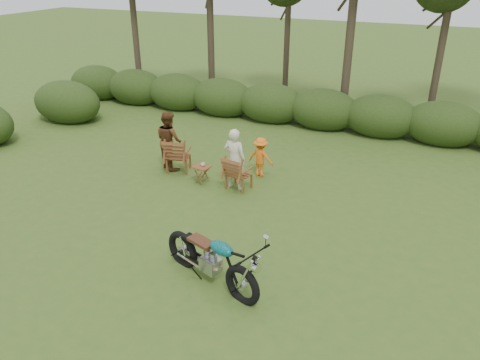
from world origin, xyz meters
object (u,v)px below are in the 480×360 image
at_px(motorcycle, 211,280).
at_px(adult_b, 171,167).
at_px(lawn_chair_right, 239,188).
at_px(side_table, 202,175).
at_px(adult_a, 235,188).
at_px(child, 260,176).
at_px(cup, 203,164).
at_px(lawn_chair_left, 179,171).

distance_m(motorcycle, adult_b, 5.53).
height_order(motorcycle, lawn_chair_right, motorcycle).
bearing_deg(side_table, lawn_chair_right, 4.12).
height_order(lawn_chair_right, adult_a, adult_a).
distance_m(side_table, child, 1.69).
xyz_separation_m(side_table, adult_b, (-1.32, 0.57, -0.24)).
distance_m(motorcycle, cup, 4.37).
height_order(side_table, cup, cup).
height_order(lawn_chair_right, cup, cup).
bearing_deg(adult_a, motorcycle, 109.99).
distance_m(cup, adult_a, 1.08).
bearing_deg(adult_a, adult_b, -10.25).
bearing_deg(adult_b, motorcycle, 158.48).
bearing_deg(cup, adult_b, 158.87).
bearing_deg(lawn_chair_left, motorcycle, 111.86).
xyz_separation_m(lawn_chair_right, child, (0.24, 0.97, 0.00)).
bearing_deg(lawn_chair_right, lawn_chair_left, -0.69).
height_order(lawn_chair_right, lawn_chair_left, lawn_chair_left).
distance_m(motorcycle, lawn_chair_left, 5.21).
bearing_deg(child, motorcycle, 104.62).
bearing_deg(child, lawn_chair_right, 80.78).
xyz_separation_m(motorcycle, cup, (-2.12, 3.79, 0.53)).
bearing_deg(adult_b, adult_a, -163.25).
bearing_deg(side_table, adult_b, 156.85).
xyz_separation_m(motorcycle, adult_b, (-3.46, 4.31, 0.00)).
distance_m(adult_a, adult_b, 2.34).
bearing_deg(motorcycle, adult_b, 148.98).
relative_size(side_table, cup, 3.98).
height_order(lawn_chair_left, cup, cup).
xyz_separation_m(lawn_chair_left, child, (2.28, 0.61, 0.00)).
distance_m(lawn_chair_right, child, 1.00).
height_order(side_table, adult_a, adult_a).
bearing_deg(child, side_table, 43.41).
height_order(lawn_chair_left, adult_a, adult_a).
bearing_deg(cup, motorcycle, -60.80).
bearing_deg(cup, lawn_chair_right, 1.69).
bearing_deg(child, lawn_chair_left, 19.64).
distance_m(lawn_chair_left, adult_a, 1.98).
relative_size(side_table, adult_a, 0.29).
relative_size(motorcycle, lawn_chair_left, 2.21).
relative_size(lawn_chair_right, child, 0.85).
relative_size(side_table, child, 0.43).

